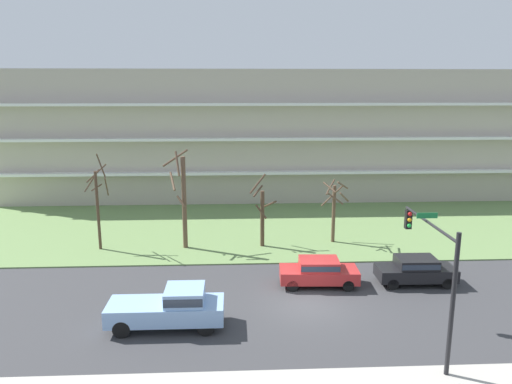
{
  "coord_description": "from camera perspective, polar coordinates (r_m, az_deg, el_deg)",
  "views": [
    {
      "loc": [
        -3.75,
        -23.08,
        11.08
      ],
      "look_at": [
        -2.36,
        6.0,
        4.73
      ],
      "focal_mm": 33.93,
      "sensor_mm": 36.0,
      "label": 1
    }
  ],
  "objects": [
    {
      "name": "ground",
      "position": [
        25.87,
        6.02,
        -13.12
      ],
      "size": [
        160.0,
        160.0,
        0.0
      ],
      "primitive_type": "plane",
      "color": "#38383A"
    },
    {
      "name": "sedan_black_near_left",
      "position": [
        29.43,
        18.31,
        -8.64
      ],
      "size": [
        4.43,
        1.87,
        1.57
      ],
      "rotation": [
        0.0,
        0.0,
        3.13
      ],
      "color": "black",
      "rests_on": "ground"
    },
    {
      "name": "tree_center",
      "position": [
        33.8,
        0.73,
        -2.65
      ],
      "size": [
        1.94,
        1.56,
        5.11
      ],
      "color": "#4C3828",
      "rests_on": "ground"
    },
    {
      "name": "pickup_blue_center_left",
      "position": [
        23.54,
        -9.98,
        -13.2
      ],
      "size": [
        5.41,
        2.03,
        1.95
      ],
      "rotation": [
        0.0,
        0.0,
        0.0
      ],
      "color": "#8CB2E0",
      "rests_on": "ground"
    },
    {
      "name": "tree_left",
      "position": [
        33.49,
        -8.62,
        -0.71
      ],
      "size": [
        1.67,
        2.41,
        6.85
      ],
      "color": "brown",
      "rests_on": "ground"
    },
    {
      "name": "traffic_signal_mast",
      "position": [
        21.31,
        20.25,
        -7.72
      ],
      "size": [
        0.9,
        5.43,
        5.89
      ],
      "color": "black",
      "rests_on": "ground"
    },
    {
      "name": "apartment_building",
      "position": [
        52.15,
        1.41,
        7.08
      ],
      "size": [
        53.06,
        14.39,
        12.67
      ],
      "color": "#B2A899",
      "rests_on": "ground"
    },
    {
      "name": "sedan_red_near_right",
      "position": [
        27.95,
        7.42,
        -9.22
      ],
      "size": [
        4.48,
        2.01,
        1.57
      ],
      "rotation": [
        0.0,
        0.0,
        3.09
      ],
      "color": "#B22828",
      "rests_on": "ground"
    },
    {
      "name": "tree_right",
      "position": [
        35.02,
        9.22,
        -1.83
      ],
      "size": [
        1.97,
        1.95,
        4.72
      ],
      "color": "brown",
      "rests_on": "ground"
    },
    {
      "name": "grass_lawn_strip",
      "position": [
        38.87,
        2.92,
        -4.21
      ],
      "size": [
        80.0,
        16.0,
        0.08
      ],
      "primitive_type": "cube",
      "color": "#66844C",
      "rests_on": "ground"
    },
    {
      "name": "tree_far_left",
      "position": [
        34.63,
        -18.11,
        -1.29
      ],
      "size": [
        1.69,
        1.49,
        6.81
      ],
      "color": "#4C3828",
      "rests_on": "ground"
    }
  ]
}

